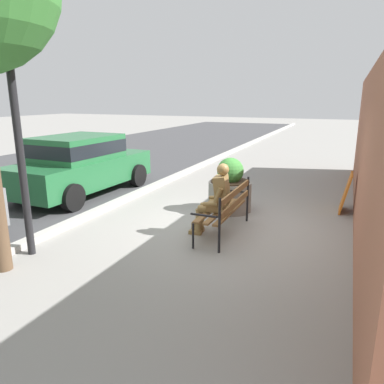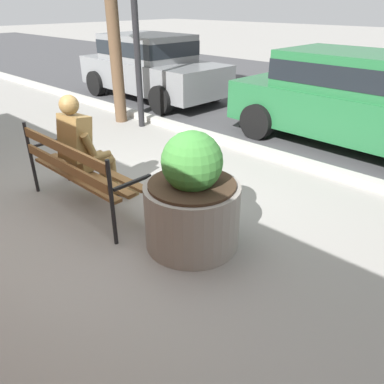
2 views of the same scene
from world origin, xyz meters
name	(u,v)px [view 1 (image 1 of 2)]	position (x,y,z in m)	size (l,w,h in m)	color
ground_plane	(225,228)	(0.00, 0.00, 0.00)	(80.00, 80.00, 0.00)	gray
curb_stone	(104,208)	(0.00, 2.90, 0.06)	(60.00, 0.20, 0.12)	#B2AFA8
building_wall_behind	(375,150)	(1.50, -2.60, 1.51)	(12.00, 0.50, 3.02)	#9E5B42
park_bench	(227,206)	(-0.29, -0.13, 0.54)	(1.80, 0.54, 0.95)	brown
bronze_statue_seated	(214,200)	(-0.39, 0.08, 0.67)	(0.61, 0.81, 1.37)	olive
concrete_planter	(230,190)	(1.16, 0.27, 0.49)	(0.97, 0.97, 1.22)	gray
parked_car_green	(80,163)	(1.01, 4.34, 0.84)	(4.15, 2.03, 1.56)	#236638
lamp_post	(13,95)	(-2.43, 2.56, 2.55)	(0.32, 0.32, 3.90)	black
leaning_signboard	(346,192)	(2.10, -2.15, 0.45)	(0.70, 0.04, 0.90)	#C6661E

